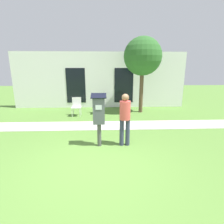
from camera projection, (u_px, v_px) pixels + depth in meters
ground_plane at (94, 165)px, 4.27m from camera, size 40.00×40.00×0.00m
sidewalk at (98, 126)px, 7.14m from camera, size 12.00×1.10×0.02m
building_facade at (100, 80)px, 10.25m from camera, size 10.00×0.26×3.20m
parking_meter at (99, 113)px, 5.07m from camera, size 0.44×0.31×1.59m
person_standing at (125, 116)px, 5.13m from camera, size 0.32×0.32×1.58m
outdoor_chair_left at (77, 105)px, 8.57m from camera, size 0.44×0.44×0.90m
outdoor_chair_middle at (99, 103)px, 8.98m from camera, size 0.44×0.44×0.90m
tree at (143, 57)px, 8.70m from camera, size 1.90×1.90×3.82m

